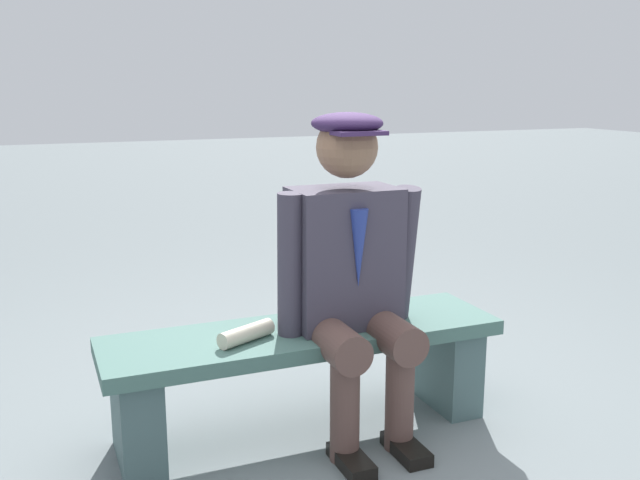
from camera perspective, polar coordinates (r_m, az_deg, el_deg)
ground_plane at (r=2.99m, az=-1.24°, el=-14.86°), size 30.00×30.00×0.00m
bench at (r=2.87m, az=-1.27°, el=-9.69°), size 1.57×0.43×0.43m
seated_man at (r=2.76m, az=2.41°, el=-1.98°), size 0.58×0.58×1.26m
rolled_magazine at (r=2.69m, az=-5.88°, el=-7.42°), size 0.24×0.16×0.06m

